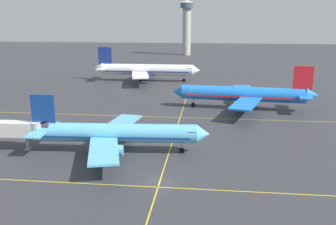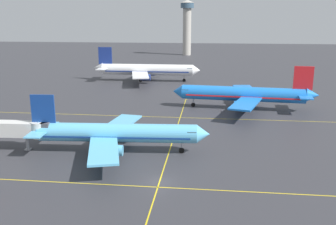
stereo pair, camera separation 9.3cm
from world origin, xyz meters
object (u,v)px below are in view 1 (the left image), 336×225
Objects in this scene: airliner_second_row at (244,94)px; control_tower at (187,23)px; airliner_third_row at (146,70)px; jet_bridge at (6,129)px; airliner_front_gate at (115,133)px.

control_tower reaches higher than airliner_second_row.
control_tower reaches higher than airliner_third_row.
jet_bridge is at bearing -96.91° from control_tower.
airliner_second_row is 53.84m from airliner_third_row.
airliner_second_row is at bearing -80.07° from control_tower.
control_tower reaches higher than airliner_front_gate.
airliner_third_row is (-34.11, 41.65, 0.29)m from airliner_second_row.
airliner_second_row reaches higher than airliner_front_gate.
airliner_second_row is at bearing 38.60° from jet_bridge.
airliner_third_row reaches higher than jet_bridge.
airliner_third_row is at bearing 80.77° from jet_bridge.
control_tower is at bearing 83.09° from jet_bridge.
airliner_front_gate is at bearing 2.82° from jet_bridge.
control_tower is at bearing 84.92° from airliner_third_row.
airliner_front_gate reaches higher than jet_bridge.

